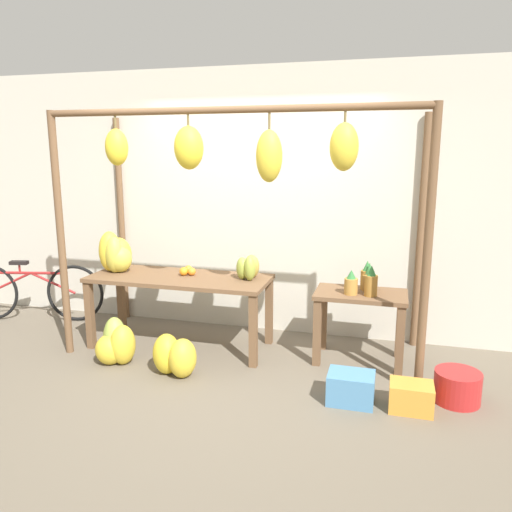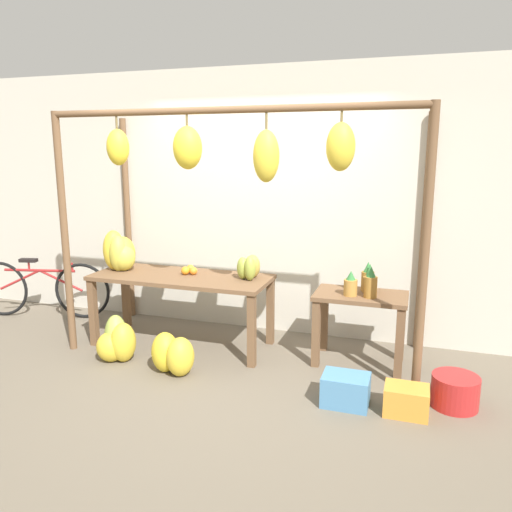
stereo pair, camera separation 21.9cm
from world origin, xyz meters
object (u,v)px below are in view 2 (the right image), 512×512
(blue_bucket, at_px, (455,391))
(orange_pile, at_px, (189,270))
(banana_pile_ground_left, at_px, (117,342))
(banana_pile_ground_right, at_px, (172,354))
(banana_pile_on_table, at_px, (120,253))
(fruit_crate_white, at_px, (346,390))
(pineapple_cluster, at_px, (365,282))
(fruit_crate_purple, at_px, (406,400))
(papaya_pile, at_px, (249,267))
(parked_bicycle, at_px, (41,288))

(blue_bucket, bearing_deg, orange_pile, 167.14)
(banana_pile_ground_left, bearing_deg, banana_pile_ground_right, -8.54)
(banana_pile_on_table, relative_size, fruit_crate_white, 1.16)
(pineapple_cluster, distance_m, fruit_crate_purple, 1.16)
(pineapple_cluster, height_order, banana_pile_ground_left, pineapple_cluster)
(fruit_crate_white, bearing_deg, pineapple_cluster, 87.91)
(pineapple_cluster, bearing_deg, papaya_pile, -179.04)
(fruit_crate_purple, bearing_deg, parked_bicycle, 166.63)
(banana_pile_on_table, distance_m, banana_pile_ground_right, 1.35)
(orange_pile, bearing_deg, fruit_crate_purple, -20.54)
(banana_pile_ground_left, distance_m, parked_bicycle, 1.78)
(pineapple_cluster, height_order, fruit_crate_purple, pineapple_cluster)
(orange_pile, relative_size, parked_bicycle, 0.11)
(orange_pile, height_order, fruit_crate_purple, orange_pile)
(banana_pile_ground_left, relative_size, banana_pile_ground_right, 0.87)
(banana_pile_on_table, distance_m, fruit_crate_white, 2.70)
(parked_bicycle, bearing_deg, banana_pile_ground_right, -22.56)
(fruit_crate_purple, bearing_deg, blue_bucket, 33.71)
(blue_bucket, relative_size, parked_bicycle, 0.22)
(pineapple_cluster, relative_size, fruit_crate_white, 0.92)
(banana_pile_ground_right, bearing_deg, parked_bicycle, 157.44)
(banana_pile_on_table, relative_size, fruit_crate_purple, 1.28)
(blue_bucket, bearing_deg, pineapple_cluster, 141.97)
(blue_bucket, xyz_separation_m, papaya_pile, (-1.88, 0.59, 0.72))
(pineapple_cluster, distance_m, banana_pile_ground_left, 2.38)
(orange_pile, xyz_separation_m, fruit_crate_purple, (2.17, -0.81, -0.66))
(banana_pile_ground_right, bearing_deg, banana_pile_on_table, 144.28)
(pineapple_cluster, distance_m, banana_pile_ground_right, 1.85)
(fruit_crate_purple, bearing_deg, pineapple_cluster, 116.60)
(orange_pile, distance_m, banana_pile_ground_left, 0.97)
(fruit_crate_white, bearing_deg, papaya_pile, 142.54)
(parked_bicycle, bearing_deg, papaya_pile, -3.67)
(banana_pile_on_table, xyz_separation_m, papaya_pile, (1.40, 0.08, -0.06))
(pineapple_cluster, xyz_separation_m, parked_bicycle, (-3.77, 0.15, -0.43))
(papaya_pile, bearing_deg, fruit_crate_white, -37.46)
(fruit_crate_white, xyz_separation_m, blue_bucket, (0.81, 0.23, 0.00))
(banana_pile_on_table, xyz_separation_m, fruit_crate_purple, (2.92, -0.75, -0.80))
(pineapple_cluster, bearing_deg, orange_pile, -178.95)
(banana_pile_on_table, xyz_separation_m, pineapple_cluster, (2.50, 0.09, -0.12))
(orange_pile, distance_m, banana_pile_ground_right, 0.95)
(banana_pile_ground_left, xyz_separation_m, fruit_crate_purple, (2.63, -0.18, -0.08))
(banana_pile_ground_left, relative_size, blue_bucket, 1.20)
(pineapple_cluster, xyz_separation_m, fruit_crate_white, (-0.03, -0.84, -0.66))
(banana_pile_on_table, bearing_deg, parked_bicycle, 169.00)
(parked_bicycle, bearing_deg, blue_bucket, -9.49)
(orange_pile, xyz_separation_m, blue_bucket, (2.52, -0.58, -0.64))
(orange_pile, bearing_deg, banana_pile_ground_right, -76.77)
(banana_pile_ground_left, height_order, fruit_crate_purple, banana_pile_ground_left)
(banana_pile_ground_right, height_order, fruit_crate_white, banana_pile_ground_right)
(blue_bucket, distance_m, parked_bicycle, 4.62)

